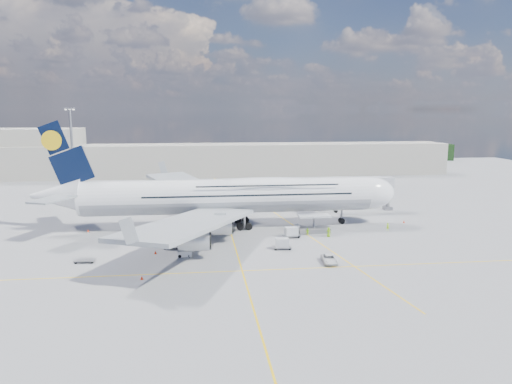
{
  "coord_description": "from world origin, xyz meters",
  "views": [
    {
      "loc": [
        -6.98,
        -94.93,
        25.06
      ],
      "look_at": [
        5.62,
        8.0,
        7.84
      ],
      "focal_mm": 35.0,
      "sensor_mm": 36.0,
      "label": 1
    }
  ],
  "objects": [
    {
      "name": "light_mast",
      "position": [
        -40.0,
        45.0,
        13.21
      ],
      "size": [
        3.0,
        0.7,
        25.5
      ],
      "color": "gray",
      "rests_on": "ground"
    },
    {
      "name": "dolly_back",
      "position": [
        -15.43,
        4.87,
        0.88
      ],
      "size": [
        2.87,
        2.03,
        1.64
      ],
      "rotation": [
        0.0,
        0.0,
        0.27
      ],
      "color": "gray",
      "rests_on": "ground"
    },
    {
      "name": "dolly_nose_far",
      "position": [
        8.36,
        -8.6,
        1.11
      ],
      "size": [
        3.36,
        1.94,
        2.06
      ],
      "rotation": [
        0.0,
        0.0,
        -0.06
      ],
      "color": "gray",
      "rests_on": "ground"
    },
    {
      "name": "crew_tug",
      "position": [
        -7.04,
        -3.58,
        0.96
      ],
      "size": [
        1.26,
        0.74,
        1.93
      ],
      "primitive_type": "imported",
      "rotation": [
        0.0,
        0.0,
        -0.02
      ],
      "color": "#B3FF1A",
      "rests_on": "ground"
    },
    {
      "name": "catering_truck_inner",
      "position": [
        -0.58,
        24.38,
        1.92
      ],
      "size": [
        6.88,
        2.83,
        4.07
      ],
      "rotation": [
        0.0,
        0.0,
        -0.05
      ],
      "color": "gray",
      "rests_on": "ground"
    },
    {
      "name": "catering_truck_outer",
      "position": [
        -19.6,
        38.33,
        1.73
      ],
      "size": [
        6.27,
        2.49,
        3.72
      ],
      "rotation": [
        0.0,
        0.0,
        -0.04
      ],
      "color": "gray",
      "rests_on": "ground"
    },
    {
      "name": "crew_wing",
      "position": [
        -19.19,
        1.21,
        1.0
      ],
      "size": [
        0.61,
        1.21,
        1.99
      ],
      "primitive_type": "imported",
      "rotation": [
        0.0,
        0.0,
        1.68
      ],
      "color": "#A2FF1A",
      "rests_on": "ground"
    },
    {
      "name": "cargo_loader",
      "position": [
        16.82,
        2.89,
        1.25
      ],
      "size": [
        8.53,
        3.2,
        3.67
      ],
      "color": "silver",
      "rests_on": "ground"
    },
    {
      "name": "dolly_row_a",
      "position": [
        -25.5,
        -12.43,
        0.38
      ],
      "size": [
        3.4,
        1.94,
        0.49
      ],
      "rotation": [
        0.0,
        0.0,
        -0.05
      ],
      "color": "gray",
      "rests_on": "ground"
    },
    {
      "name": "dolly_row_b",
      "position": [
        -8.58,
        -4.96,
        0.34
      ],
      "size": [
        2.97,
        1.61,
        0.43
      ],
      "rotation": [
        0.0,
        0.0,
        -0.01
      ],
      "color": "gray",
      "rests_on": "ground"
    },
    {
      "name": "ground",
      "position": [
        0.0,
        0.0,
        0.0
      ],
      "size": [
        300.0,
        300.0,
        0.0
      ],
      "primitive_type": "plane",
      "color": "gray",
      "rests_on": "ground"
    },
    {
      "name": "taxi_line_diag",
      "position": [
        14.0,
        10.0,
        0.01
      ],
      "size": [
        14.16,
        99.06,
        0.01
      ],
      "primitive_type": "cube",
      "rotation": [
        0.0,
        0.0,
        0.14
      ],
      "color": "yellow",
      "rests_on": "ground"
    },
    {
      "name": "crew_nose",
      "position": [
        32.72,
        2.5,
        0.85
      ],
      "size": [
        0.65,
        0.46,
        1.69
      ],
      "primitive_type": "imported",
      "rotation": [
        0.0,
        0.0,
        0.1
      ],
      "color": "#B2F019",
      "rests_on": "ground"
    },
    {
      "name": "dolly_nose_near",
      "position": [
        11.65,
        -0.58,
        1.12
      ],
      "size": [
        3.47,
        2.09,
        2.09
      ],
      "rotation": [
        0.0,
        0.0,
        0.1
      ],
      "color": "gray",
      "rests_on": "ground"
    },
    {
      "name": "taxi_line_main",
      "position": [
        0.0,
        0.0,
        0.01
      ],
      "size": [
        0.25,
        220.0,
        0.01
      ],
      "primitive_type": "cube",
      "color": "yellow",
      "rests_on": "ground"
    },
    {
      "name": "crew_loader",
      "position": [
        15.18,
        0.59,
        0.75
      ],
      "size": [
        0.91,
        0.92,
        1.5
      ],
      "primitive_type": "imported",
      "rotation": [
        0.0,
        0.0,
        -0.84
      ],
      "color": "#95E918",
      "rests_on": "ground"
    },
    {
      "name": "cone_nose",
      "position": [
        39.09,
        9.05,
        0.28
      ],
      "size": [
        0.45,
        0.45,
        0.57
      ],
      "color": "#FD340D",
      "rests_on": "ground"
    },
    {
      "name": "cone_wing_right_outer",
      "position": [
        -15.24,
        -22.22,
        0.29
      ],
      "size": [
        0.47,
        0.47,
        0.6
      ],
      "color": "#FD340D",
      "rests_on": "ground"
    },
    {
      "name": "tree_line",
      "position": [
        40.0,
        140.0,
        4.0
      ],
      "size": [
        160.0,
        6.0,
        8.0
      ],
      "primitive_type": "cube",
      "color": "#193814",
      "rests_on": "ground"
    },
    {
      "name": "airliner",
      "position": [
        0.26,
        10.0,
        6.87
      ],
      "size": [
        77.26,
        79.15,
        23.71
      ],
      "color": "white",
      "rests_on": "ground"
    },
    {
      "name": "cone_tail",
      "position": [
        -29.28,
        8.84,
        0.28
      ],
      "size": [
        0.45,
        0.45,
        0.58
      ],
      "color": "#FD340D",
      "rests_on": "ground"
    },
    {
      "name": "service_van",
      "position": [
        14.66,
        -17.72,
        0.68
      ],
      "size": [
        2.67,
        5.06,
        1.36
      ],
      "primitive_type": "imported",
      "rotation": [
        0.0,
        0.0,
        -0.09
      ],
      "color": "silver",
      "rests_on": "ground"
    },
    {
      "name": "dolly_row_c",
      "position": [
        -11.7,
        -5.78,
        0.9
      ],
      "size": [
        2.84,
        1.81,
        1.68
      ],
      "rotation": [
        0.0,
        0.0,
        -0.16
      ],
      "color": "gray",
      "rests_on": "ground"
    },
    {
      "name": "cone_wing_left_outer",
      "position": [
        -20.04,
        31.37,
        0.23
      ],
      "size": [
        0.38,
        0.38,
        0.49
      ],
      "color": "#FD340D",
      "rests_on": "ground"
    },
    {
      "name": "hangar",
      "position": [
        -70.0,
        100.0,
        9.0
      ],
      "size": [
        40.0,
        22.0,
        18.0
      ],
      "primitive_type": "cube",
      "color": "#B2AD9E",
      "rests_on": "ground"
    },
    {
      "name": "baggage_tug",
      "position": [
        -9.09,
        -11.29,
        0.66
      ],
      "size": [
        2.42,
        1.17,
        1.49
      ],
      "rotation": [
        0.0,
        0.0,
        -0.03
      ],
      "color": "white",
      "rests_on": "ground"
    },
    {
      "name": "jet_bridge",
      "position": [
        29.81,
        20.94,
        6.85
      ],
      "size": [
        18.8,
        12.1,
        8.5
      ],
      "color": "#B7B7BC",
      "rests_on": "ground"
    },
    {
      "name": "cone_wing_right_inner",
      "position": [
        -14.25,
        -8.86,
        0.28
      ],
      "size": [
        0.46,
        0.46,
        0.59
      ],
      "color": "#FD340D",
      "rests_on": "ground"
    },
    {
      "name": "terminal",
      "position": [
        0.0,
        95.0,
        6.0
      ],
      "size": [
        180.0,
        16.0,
        12.0
      ],
      "primitive_type": "cube",
      "color": "#B2AD9E",
      "rests_on": "ground"
    },
    {
      "name": "taxi_line_cross",
      "position": [
        0.0,
        -20.0,
        0.01
      ],
      "size": [
        120.0,
        0.25,
        0.01
      ],
      "primitive_type": "cube",
      "color": "yellow",
      "rests_on": "ground"
    },
    {
      "name": "cone_wing_left_inner",
      "position": [
        -13.42,
        28.61,
        0.3
      ],
      "size": [
        0.49,
        0.49,
        0.63
      ],
      "color": "#FD340D",
      "rests_on": "ground"
    },
    {
      "name": "crew_van",
      "position": [
        19.08,
        -0.97,
        0.97
      ],
      "size": [
        1.12,
        1.07,
        1.93
      ],
      "primitive_type": "imported",
      "rotation": [
        0.0,
        0.0,
        2.48
      ],
      "color": "#9FEA18",
      "rests_on": "ground"
    }
  ]
}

